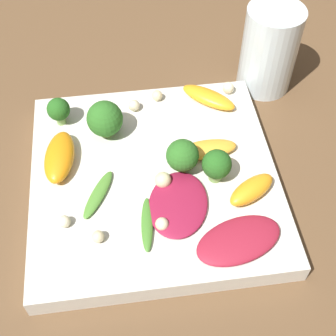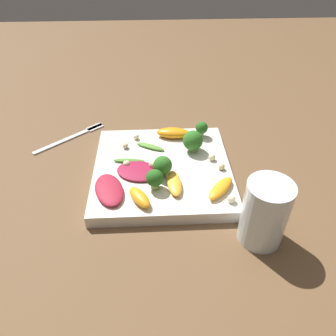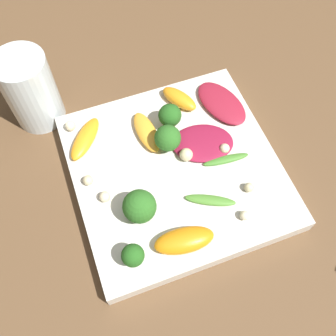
% 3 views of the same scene
% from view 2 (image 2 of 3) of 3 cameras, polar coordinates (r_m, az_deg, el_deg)
% --- Properties ---
extents(ground_plane, '(2.40, 2.40, 0.00)m').
position_cam_2_polar(ground_plane, '(0.70, -0.99, -1.23)').
color(ground_plane, brown).
extents(plate, '(0.28, 0.28, 0.03)m').
position_cam_2_polar(plate, '(0.69, -1.00, -0.41)').
color(plate, silver).
rests_on(plate, ground_plane).
extents(drinking_glass, '(0.08, 0.08, 0.12)m').
position_cam_2_polar(drinking_glass, '(0.56, 16.49, -7.53)').
color(drinking_glass, silver).
rests_on(drinking_glass, ground_plane).
extents(fork, '(0.15, 0.13, 0.01)m').
position_cam_2_polar(fork, '(0.85, -15.57, 5.65)').
color(fork, silver).
rests_on(fork, ground_plane).
extents(radicchio_leaf_0, '(0.10, 0.09, 0.01)m').
position_cam_2_polar(radicchio_leaf_0, '(0.66, -5.20, -0.52)').
color(radicchio_leaf_0, maroon).
rests_on(radicchio_leaf_0, plate).
extents(radicchio_leaf_1, '(0.08, 0.10, 0.01)m').
position_cam_2_polar(radicchio_leaf_1, '(0.62, -10.22, -3.72)').
color(radicchio_leaf_1, maroon).
rests_on(radicchio_leaf_1, plate).
extents(orange_segment_0, '(0.08, 0.04, 0.02)m').
position_cam_2_polar(orange_segment_0, '(0.76, 0.91, 6.13)').
color(orange_segment_0, orange).
rests_on(orange_segment_0, plate).
extents(orange_segment_1, '(0.05, 0.06, 0.02)m').
position_cam_2_polar(orange_segment_1, '(0.60, -4.96, -5.13)').
color(orange_segment_1, orange).
rests_on(orange_segment_1, plate).
extents(orange_segment_2, '(0.03, 0.08, 0.01)m').
position_cam_2_polar(orange_segment_2, '(0.63, 1.10, -2.66)').
color(orange_segment_2, '#FCAD33').
rests_on(orange_segment_2, plate).
extents(orange_segment_3, '(0.07, 0.07, 0.02)m').
position_cam_2_polar(orange_segment_3, '(0.62, 9.16, -3.47)').
color(orange_segment_3, orange).
rests_on(orange_segment_3, plate).
extents(broccoli_floret_0, '(0.04, 0.04, 0.05)m').
position_cam_2_polar(broccoli_floret_0, '(0.71, 4.34, 4.76)').
color(broccoli_floret_0, '#84AD5B').
rests_on(broccoli_floret_0, plate).
extents(broccoli_floret_1, '(0.03, 0.03, 0.04)m').
position_cam_2_polar(broccoli_floret_1, '(0.61, -2.35, -1.86)').
color(broccoli_floret_1, '#7A9E51').
rests_on(broccoli_floret_1, plate).
extents(broccoli_floret_2, '(0.03, 0.03, 0.04)m').
position_cam_2_polar(broccoli_floret_2, '(0.76, 5.89, 6.91)').
color(broccoli_floret_2, '#84AD5B').
rests_on(broccoli_floret_2, plate).
extents(broccoli_floret_3, '(0.04, 0.04, 0.04)m').
position_cam_2_polar(broccoli_floret_3, '(0.64, -0.81, 0.42)').
color(broccoli_floret_3, '#84AD5B').
rests_on(broccoli_floret_3, plate).
extents(arugula_sprig_0, '(0.07, 0.04, 0.01)m').
position_cam_2_polar(arugula_sprig_0, '(0.73, -3.11, 3.76)').
color(arugula_sprig_0, '#518E33').
rests_on(arugula_sprig_0, plate).
extents(arugula_sprig_1, '(0.07, 0.02, 0.01)m').
position_cam_2_polar(arugula_sprig_1, '(0.69, -6.81, 1.27)').
color(arugula_sprig_1, '#47842D').
rests_on(arugula_sprig_1, plate).
extents(macadamia_nut_0, '(0.01, 0.01, 0.01)m').
position_cam_2_polar(macadamia_nut_0, '(0.73, -7.45, 3.89)').
color(macadamia_nut_0, beige).
rests_on(macadamia_nut_0, plate).
extents(macadamia_nut_1, '(0.01, 0.01, 0.01)m').
position_cam_2_polar(macadamia_nut_1, '(0.76, -5.59, 5.44)').
color(macadamia_nut_1, beige).
rests_on(macadamia_nut_1, plate).
extents(macadamia_nut_2, '(0.01, 0.01, 0.01)m').
position_cam_2_polar(macadamia_nut_2, '(0.68, -7.25, 0.67)').
color(macadamia_nut_2, beige).
rests_on(macadamia_nut_2, plate).
extents(macadamia_nut_3, '(0.02, 0.02, 0.02)m').
position_cam_2_polar(macadamia_nut_3, '(0.61, 11.00, -5.28)').
color(macadamia_nut_3, beige).
rests_on(macadamia_nut_3, plate).
extents(macadamia_nut_4, '(0.01, 0.01, 0.01)m').
position_cam_2_polar(macadamia_nut_4, '(0.70, 7.66, 1.86)').
color(macadamia_nut_4, beige).
rests_on(macadamia_nut_4, plate).
extents(macadamia_nut_5, '(0.01, 0.01, 0.01)m').
position_cam_2_polar(macadamia_nut_5, '(0.67, 9.29, 0.26)').
color(macadamia_nut_5, beige).
rests_on(macadamia_nut_5, plate).
extents(macadamia_nut_6, '(0.02, 0.02, 0.02)m').
position_cam_2_polar(macadamia_nut_6, '(0.67, -2.58, 0.58)').
color(macadamia_nut_6, beige).
rests_on(macadamia_nut_6, plate).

